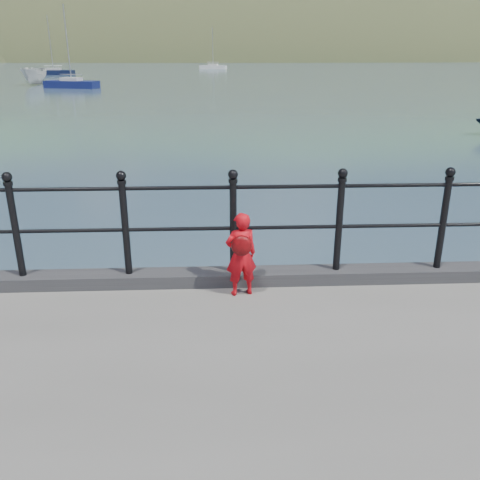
{
  "coord_description": "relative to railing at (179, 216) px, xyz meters",
  "views": [
    {
      "loc": [
        0.42,
        -5.53,
        3.55
      ],
      "look_at": [
        0.67,
        -0.2,
        1.55
      ],
      "focal_mm": 38.0,
      "sensor_mm": 36.0,
      "label": 1
    }
  ],
  "objects": [
    {
      "name": "ground",
      "position": [
        -0.0,
        0.15,
        -1.82
      ],
      "size": [
        600.0,
        600.0,
        0.0
      ],
      "primitive_type": "plane",
      "color": "#2D4251",
      "rests_on": "ground"
    },
    {
      "name": "kerb",
      "position": [
        -0.0,
        -0.0,
        -0.75
      ],
      "size": [
        60.0,
        0.3,
        0.15
      ],
      "primitive_type": "cube",
      "color": "#28282B",
      "rests_on": "quay"
    },
    {
      "name": "railing",
      "position": [
        0.0,
        0.0,
        0.0
      ],
      "size": [
        18.11,
        0.11,
        1.2
      ],
      "color": "black",
      "rests_on": "kerb"
    },
    {
      "name": "far_shore",
      "position": [
        38.34,
        239.56,
        -24.39
      ],
      "size": [
        830.0,
        200.0,
        156.0
      ],
      "color": "#333A21",
      "rests_on": "ground"
    },
    {
      "name": "child",
      "position": [
        0.67,
        -0.3,
        -0.34
      ],
      "size": [
        0.39,
        0.33,
        0.95
      ],
      "rotation": [
        0.0,
        0.0,
        3.37
      ],
      "color": "red",
      "rests_on": "quay"
    },
    {
      "name": "launch_white",
      "position": [
        -18.71,
        52.26,
        -0.88
      ],
      "size": [
        2.06,
        4.95,
        1.88
      ],
      "primitive_type": "imported",
      "rotation": [
        0.0,
        0.0,
        -0.05
      ],
      "color": "silver",
      "rests_on": "ground"
    },
    {
      "name": "sailboat_left",
      "position": [
        -23.77,
        76.11,
        -1.49
      ],
      "size": [
        6.01,
        2.07,
        8.46
      ],
      "rotation": [
        0.0,
        0.0,
        -0.04
      ],
      "color": "black",
      "rests_on": "ground"
    },
    {
      "name": "sailboat_deep",
      "position": [
        0.12,
        98.89,
        -1.48
      ],
      "size": [
        5.42,
        2.94,
        7.82
      ],
      "rotation": [
        0.0,
        0.0,
        -0.28
      ],
      "color": "silver",
      "rests_on": "ground"
    },
    {
      "name": "sailboat_port",
      "position": [
        -13.66,
        47.47,
        -1.48
      ],
      "size": [
        5.55,
        3.1,
        7.77
      ],
      "rotation": [
        0.0,
        0.0,
        -0.28
      ],
      "color": "#121A51",
      "rests_on": "ground"
    }
  ]
}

